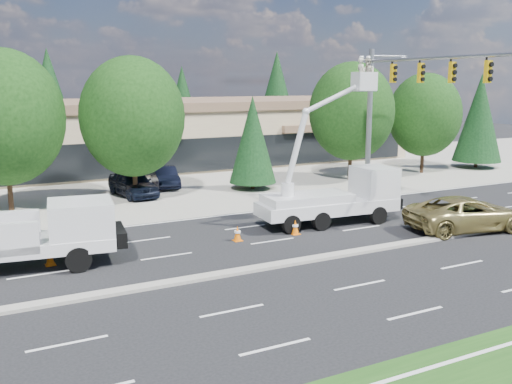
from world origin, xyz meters
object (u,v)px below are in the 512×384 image
bucket_truck (340,188)px  minivan (467,214)px  utility_pickup (39,241)px  signal_mast (394,100)px

bucket_truck → minivan: size_ratio=1.41×
utility_pickup → minivan: utility_pickup is taller
minivan → bucket_truck: bearing=59.1°
bucket_truck → signal_mast: bearing=28.7°
minivan → signal_mast: bearing=4.0°
utility_pickup → bucket_truck: size_ratio=0.82×
signal_mast → utility_pickup: size_ratio=1.49×
utility_pickup → bucket_truck: bucket_truck is taller
utility_pickup → signal_mast: bearing=16.2°
minivan → utility_pickup: bearing=90.2°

